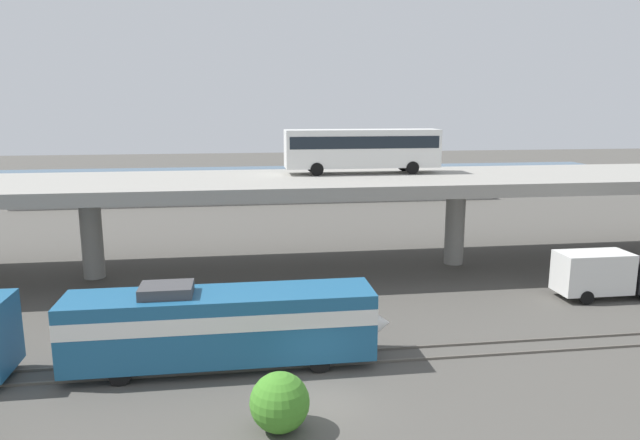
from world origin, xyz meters
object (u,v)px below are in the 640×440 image
(service_truck_west, at_px, (605,273))
(parked_car_4, at_px, (437,178))
(train_locomotive, at_px, (237,322))
(parked_car_3, at_px, (170,181))
(parked_car_6, at_px, (271,183))
(transit_bus_on_overpass, at_px, (362,147))
(parked_car_0, at_px, (316,181))
(parked_car_5, at_px, (308,178))
(parked_car_1, at_px, (123,186))
(parked_car_2, at_px, (372,181))
(parked_car_7, at_px, (222,179))

(service_truck_west, relative_size, parked_car_4, 1.56)
(train_locomotive, xyz_separation_m, parked_car_3, (-8.85, 52.29, 0.11))
(parked_car_3, relative_size, parked_car_6, 1.01)
(train_locomotive, height_order, parked_car_3, train_locomotive)
(transit_bus_on_overpass, distance_m, parked_car_3, 39.69)
(transit_bus_on_overpass, distance_m, parked_car_0, 32.92)
(parked_car_3, relative_size, parked_car_5, 1.01)
(parked_car_1, distance_m, parked_car_5, 24.35)
(transit_bus_on_overpass, height_order, parked_car_6, transit_bus_on_overpass)
(service_truck_west, distance_m, parked_car_1, 56.57)
(service_truck_west, distance_m, parked_car_3, 55.92)
(parked_car_0, distance_m, parked_car_5, 2.64)
(parked_car_6, bearing_deg, parked_car_2, 3.08)
(parked_car_4, bearing_deg, parked_car_3, 177.24)
(train_locomotive, height_order, service_truck_west, train_locomotive)
(parked_car_3, bearing_deg, parked_car_1, 32.95)
(parked_car_7, bearing_deg, parked_car_3, 11.71)
(parked_car_3, distance_m, parked_car_4, 36.48)
(service_truck_west, relative_size, parked_car_5, 1.64)
(parked_car_3, height_order, parked_car_5, same)
(parked_car_1, xyz_separation_m, parked_car_3, (5.39, 3.50, -0.00))
(service_truck_west, height_order, parked_car_7, service_truck_west)
(parked_car_6, bearing_deg, transit_bus_on_overpass, -79.86)
(service_truck_west, bearing_deg, transit_bus_on_overpass, 140.77)
(parked_car_4, xyz_separation_m, parked_car_5, (-17.78, 2.10, 0.00))
(transit_bus_on_overpass, height_order, parked_car_5, transit_bus_on_overpass)
(parked_car_2, distance_m, parked_car_4, 9.65)
(parked_car_1, relative_size, parked_car_2, 1.04)
(train_locomotive, distance_m, transit_bus_on_overpass, 21.58)
(parked_car_5, bearing_deg, parked_car_2, -23.91)
(parked_car_4, distance_m, parked_car_7, 29.73)
(parked_car_1, distance_m, parked_car_6, 18.65)
(parked_car_4, bearing_deg, parked_car_7, 173.86)
(transit_bus_on_overpass, bearing_deg, parked_car_6, -79.86)
(parked_car_2, relative_size, parked_car_6, 1.08)
(transit_bus_on_overpass, xyz_separation_m, parked_car_6, (-5.42, 30.32, -6.80))
(parked_car_3, xyz_separation_m, parked_car_7, (6.87, 1.42, 0.00))
(parked_car_5, bearing_deg, parked_car_0, -72.10)
(transit_bus_on_overpass, relative_size, parked_car_2, 2.67)
(parked_car_2, relative_size, parked_car_4, 1.03)
(parked_car_1, bearing_deg, transit_bus_on_overpass, 127.93)
(parked_car_3, relative_size, parked_car_7, 0.92)
(train_locomotive, bearing_deg, service_truck_west, 15.91)
(parked_car_1, bearing_deg, parked_car_2, -179.67)
(service_truck_west, height_order, parked_car_4, service_truck_west)
(service_truck_west, distance_m, parked_car_0, 45.30)
(parked_car_0, xyz_separation_m, parked_car_6, (-6.22, -1.88, -0.00))
(parked_car_4, distance_m, parked_car_6, 23.30)
(parked_car_2, xyz_separation_m, parked_car_6, (-13.66, -0.74, -0.00))
(parked_car_7, bearing_deg, parked_car_6, 139.36)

